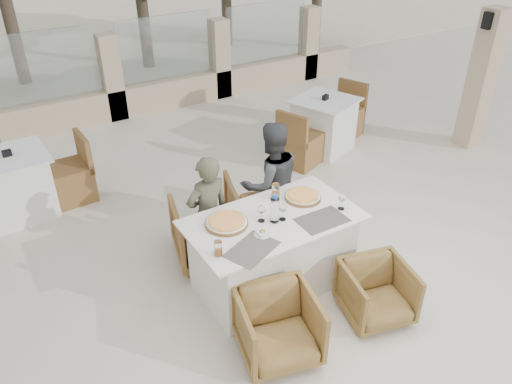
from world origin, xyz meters
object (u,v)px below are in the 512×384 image
pizza_right (303,196)px  wine_glass_near (283,211)px  dining_table (273,252)px  armchair_far_right (259,204)px  armchair_near_right (377,292)px  diner_left (208,214)px  bg_table_b (323,125)px  wine_glass_corner (342,201)px  wine_glass_centre (261,213)px  beer_glass_right (276,191)px  armchair_near_left (278,327)px  water_bottle (275,208)px  bg_table_a (16,185)px  olive_dish (263,233)px  pizza_left (227,222)px  beer_glass_left (218,248)px  armchair_far_left (209,230)px  diner_right (271,184)px

pizza_right → wine_glass_near: bearing=-152.2°
dining_table → armchair_far_right: size_ratio=2.28×
armchair_near_right → diner_left: diner_left is taller
wine_glass_near → bg_table_b: size_ratio=0.11×
wine_glass_corner → diner_left: size_ratio=0.15×
wine_glass_centre → beer_glass_right: 0.42m
diner_left → armchair_near_left: bearing=83.7°
water_bottle → bg_table_a: 3.28m
olive_dish → armchair_near_right: size_ratio=0.19×
beer_glass_right → armchair_far_right: beer_glass_right is taller
water_bottle → armchair_near_right: bearing=-54.7°
pizza_right → armchair_near_left: (-0.87, -0.89, -0.50)m
pizza_left → beer_glass_right: beer_glass_right is taller
wine_glass_near → diner_left: bearing=125.7°
beer_glass_left → bg_table_b: beer_glass_left is taller
water_bottle → armchair_far_right: 1.16m
beer_glass_right → wine_glass_corner: bearing=-49.3°
dining_table → pizza_left: bearing=160.6°
wine_glass_corner → bg_table_b: size_ratio=0.11×
diner_left → wine_glass_corner: bearing=138.9°
bg_table_b → diner_left: bearing=-170.1°
beer_glass_left → armchair_far_left: beer_glass_left is taller
beer_glass_right → bg_table_a: size_ratio=0.09×
pizza_right → wine_glass_near: (-0.37, -0.20, 0.07)m
pizza_right → dining_table: bearing=-162.2°
armchair_far_right → diner_left: 0.89m
armchair_near_left → armchair_near_right: bearing=8.0°
armchair_near_left → armchair_near_right: (0.99, -0.10, -0.03)m
wine_glass_near → armchair_near_left: 1.03m
wine_glass_centre → wine_glass_near: same height
wine_glass_corner → beer_glass_left: bearing=-179.9°
wine_glass_corner → wine_glass_near: bearing=165.8°
dining_table → pizza_left: (-0.41, 0.14, 0.41)m
pizza_right → armchair_far_right: size_ratio=0.51×
pizza_left → wine_glass_near: (0.47, -0.20, 0.07)m
wine_glass_centre → beer_glass_left: 0.61m
pizza_right → wine_glass_centre: size_ratio=1.94×
pizza_right → diner_left: 0.94m
armchair_near_right → armchair_far_right: bearing=109.8°
wine_glass_centre → armchair_near_left: (-0.32, -0.77, -0.57)m
dining_table → wine_glass_centre: bearing=166.5°
wine_glass_near → wine_glass_corner: same height
pizza_right → diner_right: size_ratio=0.26×
olive_dish → diner_right: (0.61, 0.80, -0.10)m
water_bottle → beer_glass_right: (0.23, 0.33, -0.06)m
pizza_left → wine_glass_corner: 1.10m
wine_glass_corner → wine_glass_centre: bearing=163.1°
dining_table → wine_glass_near: wine_glass_near is taller
dining_table → olive_dish: olive_dish is taller
pizza_right → armchair_near_right: size_ratio=0.60×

